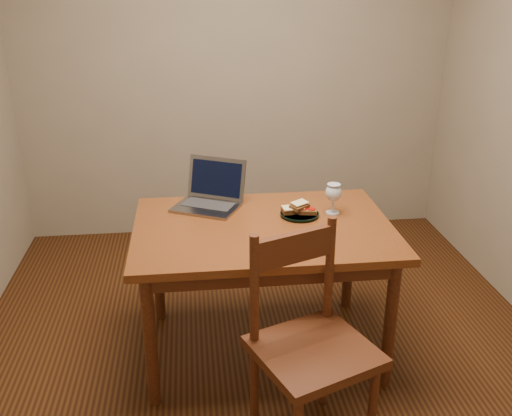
{
  "coord_description": "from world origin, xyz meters",
  "views": [
    {
      "loc": [
        -0.34,
        -2.63,
        1.91
      ],
      "look_at": [
        -0.03,
        0.06,
        0.8
      ],
      "focal_mm": 40.0,
      "sensor_mm": 36.0,
      "label": 1
    }
  ],
  "objects": [
    {
      "name": "table",
      "position": [
        -0.0,
        -0.03,
        0.65
      ],
      "size": [
        1.3,
        0.9,
        0.74
      ],
      "color": "#42200B",
      "rests_on": "floor"
    },
    {
      "name": "sandwich_cheese",
      "position": [
        0.17,
        0.08,
        0.78
      ],
      "size": [
        0.12,
        0.08,
        0.04
      ],
      "primitive_type": null,
      "rotation": [
        0.0,
        0.0,
        0.08
      ],
      "color": "#381E0C",
      "rests_on": "plate"
    },
    {
      "name": "laptop",
      "position": [
        -0.25,
        0.28,
        0.8
      ],
      "size": [
        0.43,
        0.42,
        0.24
      ],
      "rotation": [
        0.0,
        0.0,
        -0.47
      ],
      "color": "slate",
      "rests_on": "table"
    },
    {
      "name": "milk_glass",
      "position": [
        0.38,
        0.08,
        0.82
      ],
      "size": [
        0.09,
        0.09,
        0.17
      ],
      "primitive_type": null,
      "color": "white",
      "rests_on": "table"
    },
    {
      "name": "floor",
      "position": [
        0.0,
        0.0,
        -0.01
      ],
      "size": [
        3.2,
        3.2,
        0.02
      ],
      "primitive_type": "cube",
      "color": "black",
      "rests_on": "ground"
    },
    {
      "name": "sandwich_tomato",
      "position": [
        0.24,
        0.06,
        0.77
      ],
      "size": [
        0.11,
        0.07,
        0.03
      ],
      "primitive_type": null,
      "rotation": [
        0.0,
        0.0,
        -0.17
      ],
      "color": "#381E0C",
      "rests_on": "plate"
    },
    {
      "name": "front_wall",
      "position": [
        0.0,
        -1.61,
        1.3
      ],
      "size": [
        3.2,
        0.02,
        2.6
      ],
      "primitive_type": "cube",
      "color": "gray",
      "rests_on": "floor"
    },
    {
      "name": "chair",
      "position": [
        0.11,
        -0.7,
        0.53
      ],
      "size": [
        0.59,
        0.58,
        0.49
      ],
      "rotation": [
        0.0,
        0.0,
        0.38
      ],
      "color": "#38170B",
      "rests_on": "floor"
    },
    {
      "name": "sandwich_top",
      "position": [
        0.2,
        0.07,
        0.8
      ],
      "size": [
        0.12,
        0.11,
        0.03
      ],
      "primitive_type": null,
      "rotation": [
        0.0,
        0.0,
        0.68
      ],
      "color": "#381E0C",
      "rests_on": "plate"
    },
    {
      "name": "plate",
      "position": [
        0.2,
        0.07,
        0.75
      ],
      "size": [
        0.2,
        0.2,
        0.02
      ],
      "primitive_type": "cylinder",
      "color": "black",
      "rests_on": "table"
    },
    {
      "name": "back_wall",
      "position": [
        0.0,
        1.61,
        1.3
      ],
      "size": [
        3.2,
        0.02,
        2.6
      ],
      "primitive_type": "cube",
      "color": "gray",
      "rests_on": "floor"
    }
  ]
}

